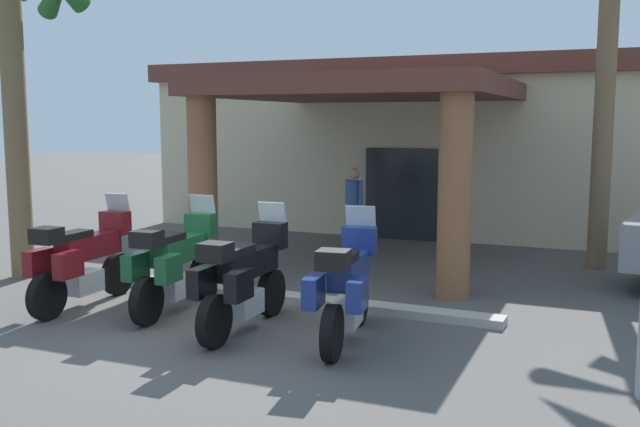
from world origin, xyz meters
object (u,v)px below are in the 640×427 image
object	(u,v)px
palm_tree_near_portico	(609,10)
motorcycle_green	(175,264)
pedestrian	(354,204)
motorcycle_black	(244,278)
motel_building	(435,143)
palm_tree_roadside	(13,40)
motorcycle_maroon	(83,260)
motorcycle_blue	(346,287)

from	to	relation	value
palm_tree_near_portico	motorcycle_green	bearing A→B (deg)	-132.49
pedestrian	motorcycle_black	bearing A→B (deg)	-142.72
motel_building	palm_tree_roadside	distance (m)	10.80
motorcycle_maroon	pedestrian	distance (m)	6.00
motorcycle_blue	palm_tree_near_portico	distance (m)	7.72
motorcycle_maroon	motorcycle_green	xyz separation A→B (m)	(1.39, 0.35, 0.00)
motorcycle_blue	palm_tree_roadside	size ratio (longest dim) A/B	0.38
motel_building	motorcycle_blue	xyz separation A→B (m)	(1.83, -10.60, -1.43)
motorcycle_blue	palm_tree_roadside	xyz separation A→B (m)	(-6.56, 1.09, 3.38)
motorcycle_black	motorcycle_blue	world-z (taller)	same
motorcycle_black	motorcycle_green	bearing A→B (deg)	70.83
motorcycle_maroon	motorcycle_blue	xyz separation A→B (m)	(4.16, 0.06, 0.00)
palm_tree_roadside	motorcycle_maroon	bearing A→B (deg)	-25.53
motorcycle_green	palm_tree_roadside	xyz separation A→B (m)	(-3.79, 0.80, 3.38)
motorcycle_maroon	motorcycle_black	world-z (taller)	same
motorcycle_black	palm_tree_near_portico	world-z (taller)	palm_tree_near_portico
palm_tree_near_portico	motorcycle_blue	bearing A→B (deg)	-112.68
motorcycle_green	motorcycle_black	bearing A→B (deg)	-112.47
motel_building	motorcycle_green	world-z (taller)	motel_building
pedestrian	motorcycle_maroon	bearing A→B (deg)	-169.95
motorcycle_black	pedestrian	distance (m)	5.77
motorcycle_black	palm_tree_roadside	distance (m)	6.30
motorcycle_green	motorcycle_blue	world-z (taller)	same
motel_building	motorcycle_black	xyz separation A→B (m)	(0.45, -10.73, -1.43)
motorcycle_green	palm_tree_near_portico	bearing A→B (deg)	-48.02
motel_building	motorcycle_black	size ratio (longest dim) A/B	6.31
motorcycle_maroon	pedestrian	world-z (taller)	pedestrian
motorcycle_black	pedestrian	xyz separation A→B (m)	(-0.75, 5.71, 0.33)
motorcycle_maroon	motorcycle_blue	bearing A→B (deg)	-92.06
motel_building	palm_tree_near_portico	bearing A→B (deg)	-47.41
motorcycle_maroon	palm_tree_roadside	bearing A→B (deg)	61.56
motorcycle_maroon	palm_tree_near_portico	xyz separation A→B (m)	(6.71, 6.16, 3.98)
motorcycle_black	motel_building	bearing A→B (deg)	0.15
motel_building	motorcycle_blue	distance (m)	10.85
motorcycle_green	motorcycle_blue	size ratio (longest dim) A/B	1.01
motel_building	pedestrian	size ratio (longest dim) A/B	7.88
palm_tree_near_portico	palm_tree_roadside	distance (m)	10.42
palm_tree_roadside	motorcycle_green	bearing A→B (deg)	-11.90
motorcycle_green	motorcycle_maroon	bearing A→B (deg)	98.61
motel_building	palm_tree_roadside	bearing A→B (deg)	-118.09
motorcycle_green	pedestrian	xyz separation A→B (m)	(0.64, 5.29, 0.33)
motorcycle_blue	pedestrian	world-z (taller)	pedestrian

